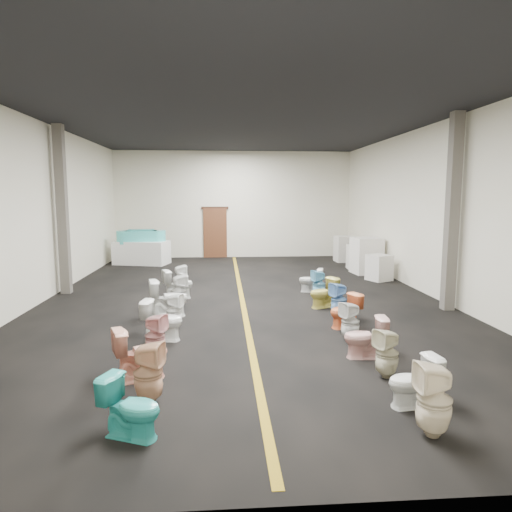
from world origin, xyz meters
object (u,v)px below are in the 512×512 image
object	(u,v)px
appliance_crate_a	(379,268)
appliance_crate_d	(345,249)
toilet_right_3	(365,337)
toilet_right_6	(339,300)
toilet_left_0	(131,407)
toilet_right_5	(345,311)
bathtub	(141,237)
toilet_left_8	(178,284)
toilet_left_2	(141,353)
toilet_right_2	(387,353)
toilet_left_7	(179,291)
toilet_left_3	(155,336)
toilet_right_8	(319,284)
toilet_right_9	(311,280)
toilet_right_1	(414,382)
toilet_left_6	(169,298)
toilet_right_4	(350,322)
appliance_crate_c	(359,257)
display_table	(142,253)
toilet_left_5	(174,311)
toilet_right_0	(434,400)
appliance_crate_b	(366,256)
toilet_left_4	(163,320)
toilet_right_7	(323,293)

from	to	relation	value
appliance_crate_a	appliance_crate_d	xyz separation A→B (m)	(0.00, 4.10, 0.11)
toilet_right_3	toilet_right_6	bearing A→B (deg)	179.85
toilet_left_0	toilet_right_5	size ratio (longest dim) A/B	1.02
bathtub	toilet_left_8	bearing A→B (deg)	-75.15
toilet_left_2	toilet_right_2	world-z (taller)	toilet_left_2
toilet_left_0	toilet_left_8	world-z (taller)	toilet_left_8
toilet_left_7	toilet_left_3	bearing A→B (deg)	157.95
appliance_crate_d	toilet_right_8	distance (m)	6.87
toilet_right_9	appliance_crate_a	bearing A→B (deg)	139.25
toilet_right_2	toilet_right_9	world-z (taller)	toilet_right_2
toilet_left_8	toilet_left_0	bearing A→B (deg)	159.88
toilet_right_1	toilet_right_2	xyz separation A→B (m)	(-0.00, 0.94, 0.04)
toilet_left_6	toilet_right_4	size ratio (longest dim) A/B	1.13
bathtub	toilet_right_5	xyz separation A→B (m)	(5.58, -8.98, -0.73)
toilet_left_3	toilet_right_6	bearing A→B (deg)	-35.64
appliance_crate_c	toilet_right_5	xyz separation A→B (m)	(-2.43, -7.15, -0.10)
toilet_left_6	toilet_right_3	world-z (taller)	toilet_left_6
appliance_crate_d	display_table	bearing A→B (deg)	-179.36
bathtub	toilet_right_3	xyz separation A→B (m)	(5.45, -10.72, -0.72)
toilet_left_5	toilet_right_5	world-z (taller)	toilet_left_5
toilet_left_5	toilet_right_2	world-z (taller)	toilet_right_2
toilet_left_6	toilet_right_9	bearing A→B (deg)	-71.20
appliance_crate_a	toilet_right_0	size ratio (longest dim) A/B	0.95
appliance_crate_b	appliance_crate_d	distance (m)	2.81
toilet_left_2	appliance_crate_c	bearing A→B (deg)	-54.81
appliance_crate_c	toilet_right_3	bearing A→B (deg)	-106.11
toilet_right_6	toilet_right_9	size ratio (longest dim) A/B	1.15
toilet_right_3	toilet_left_0	bearing A→B (deg)	-51.51
toilet_right_3	toilet_right_8	size ratio (longest dim) A/B	0.95
toilet_left_4	toilet_right_2	xyz separation A→B (m)	(3.49, -2.00, -0.01)
toilet_left_0	toilet_right_0	distance (m)	3.33
toilet_right_7	toilet_right_9	distance (m)	1.74
toilet_left_7	toilet_left_8	distance (m)	0.91
appliance_crate_a	toilet_left_8	size ratio (longest dim) A/B	1.05
toilet_right_1	toilet_right_3	xyz separation A→B (m)	(-0.07, 1.75, 0.02)
toilet_right_3	toilet_left_2	bearing A→B (deg)	-75.48
toilet_left_5	toilet_right_6	xyz separation A→B (m)	(3.51, 0.58, 0.03)
toilet_left_4	toilet_left_6	size ratio (longest dim) A/B	0.91
toilet_right_0	toilet_right_5	world-z (taller)	toilet_right_0
toilet_left_5	toilet_right_9	world-z (taller)	toilet_left_5
toilet_left_8	toilet_right_5	size ratio (longest dim) A/B	1.13
bathtub	toilet_left_5	size ratio (longest dim) A/B	2.65
toilet_left_2	toilet_left_8	size ratio (longest dim) A/B	1.02
toilet_left_0	toilet_left_5	xyz separation A→B (m)	(0.03, 4.19, 0.00)
appliance_crate_b	toilet_left_3	world-z (taller)	appliance_crate_b
toilet_left_7	bathtub	bearing A→B (deg)	-4.29
toilet_right_1	toilet_right_6	world-z (taller)	toilet_right_6
toilet_right_0	display_table	bearing A→B (deg)	-156.20
appliance_crate_a	toilet_right_4	xyz separation A→B (m)	(-2.57, -5.84, -0.04)
toilet_left_5	toilet_right_5	distance (m)	3.44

